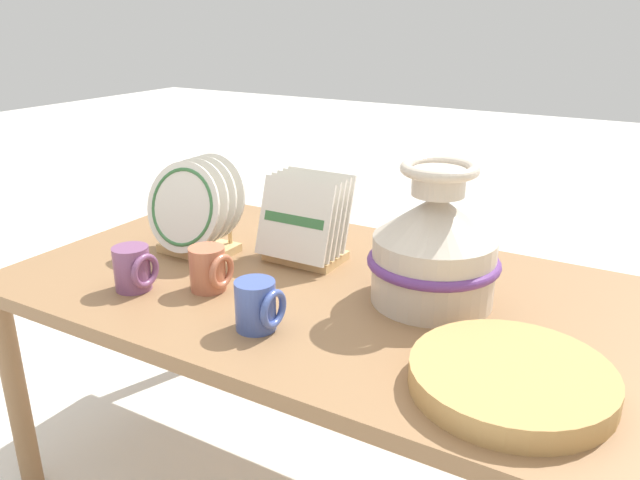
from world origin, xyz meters
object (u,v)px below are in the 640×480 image
(dish_rack_square_plates, at_px, (305,226))
(wicker_charger_stack, at_px, (511,378))
(mug_plum_glaze, at_px, (134,269))
(mug_terracotta_glaze, at_px, (209,269))
(dish_rack_round_plates, at_px, (195,213))
(ceramic_vase, at_px, (434,246))
(mug_cobalt_glaze, at_px, (258,306))

(dish_rack_square_plates, bearing_deg, wicker_charger_stack, -28.41)
(mug_plum_glaze, xyz_separation_m, mug_terracotta_glaze, (0.15, 0.09, 0.00))
(dish_rack_round_plates, bearing_deg, wicker_charger_stack, -14.28)
(wicker_charger_stack, bearing_deg, ceramic_vase, 132.67)
(dish_rack_square_plates, relative_size, wicker_charger_stack, 0.64)
(dish_rack_square_plates, bearing_deg, mug_terracotta_glaze, -108.96)
(dish_rack_round_plates, bearing_deg, mug_plum_glaze, -82.98)
(mug_plum_glaze, height_order, mug_cobalt_glaze, same)
(dish_rack_square_plates, bearing_deg, dish_rack_round_plates, -159.17)
(ceramic_vase, distance_m, dish_rack_round_plates, 0.65)
(dish_rack_round_plates, bearing_deg, ceramic_vase, 3.28)
(dish_rack_round_plates, relative_size, wicker_charger_stack, 0.73)
(ceramic_vase, relative_size, mug_terracotta_glaze, 3.03)
(dish_rack_round_plates, bearing_deg, dish_rack_square_plates, 20.83)
(mug_cobalt_glaze, bearing_deg, mug_plum_glaze, 177.93)
(mug_plum_glaze, bearing_deg, mug_cobalt_glaze, -2.07)
(dish_rack_square_plates, distance_m, mug_plum_glaze, 0.44)
(dish_rack_square_plates, xyz_separation_m, mug_plum_glaze, (-0.25, -0.36, -0.04))
(dish_rack_round_plates, distance_m, mug_cobalt_glaze, 0.48)
(ceramic_vase, distance_m, mug_plum_glaze, 0.69)
(dish_rack_square_plates, height_order, mug_plum_glaze, dish_rack_square_plates)
(mug_cobalt_glaze, xyz_separation_m, mug_terracotta_glaze, (-0.21, 0.10, 0.00))
(dish_rack_square_plates, height_order, mug_terracotta_glaze, dish_rack_square_plates)
(wicker_charger_stack, distance_m, mug_cobalt_glaze, 0.50)
(wicker_charger_stack, relative_size, mug_terracotta_glaze, 3.35)
(dish_rack_square_plates, bearing_deg, mug_cobalt_glaze, -72.61)
(mug_terracotta_glaze, bearing_deg, dish_rack_square_plates, 71.04)
(wicker_charger_stack, bearing_deg, mug_plum_glaze, -178.27)
(mug_plum_glaze, distance_m, mug_cobalt_glaze, 0.36)
(dish_rack_square_plates, xyz_separation_m, mug_terracotta_glaze, (-0.09, -0.27, -0.04))
(ceramic_vase, distance_m, dish_rack_square_plates, 0.38)
(dish_rack_square_plates, distance_m, mug_terracotta_glaze, 0.29)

